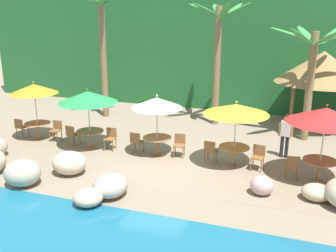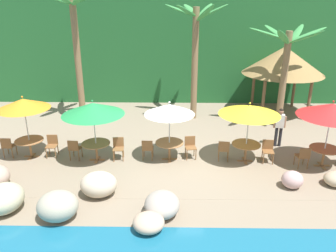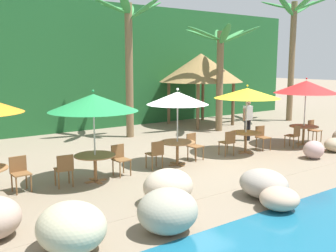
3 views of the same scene
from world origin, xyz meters
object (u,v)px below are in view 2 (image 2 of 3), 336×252
(chair_white_seaward, at_px, (190,146))
(palapa_hut, at_px, (284,61))
(umbrella_orange, at_px, (23,104))
(palm_tree_nearest, at_px, (76,36))
(chair_yellow_inland, at_px, (224,149))
(dining_table_orange, at_px, (30,143))
(dining_table_white, at_px, (169,145))
(dining_table_green, at_px, (96,146))
(umbrella_green, at_px, (93,109))
(umbrella_yellow, at_px, (249,110))
(chair_green_seaward, at_px, (118,147))
(umbrella_white, at_px, (169,109))
(chair_red_inland, at_px, (303,156))
(chair_orange_seaward, at_px, (52,144))
(chair_green_inland, at_px, (74,148))
(waiter_in_white, at_px, (280,125))
(chair_white_inland, at_px, (148,148))
(dining_table_red, at_px, (324,151))
(dining_table_yellow, at_px, (246,147))
(umbrella_red, at_px, (332,110))
(chair_orange_inland, at_px, (8,146))
(palm_tree_second, at_px, (195,44))
(chair_yellow_seaward, at_px, (268,149))
(palm_tree_third, at_px, (286,58))

(chair_white_seaward, xyz_separation_m, palapa_hut, (5.09, 5.59, 2.38))
(umbrella_orange, bearing_deg, palm_tree_nearest, 76.86)
(chair_yellow_inland, bearing_deg, dining_table_orange, 178.27)
(dining_table_white, bearing_deg, dining_table_green, -177.70)
(umbrella_green, relative_size, umbrella_yellow, 1.03)
(chair_green_seaward, distance_m, umbrella_white, 2.56)
(umbrella_white, xyz_separation_m, chair_red_inland, (4.98, -0.64, -1.58))
(chair_orange_seaward, relative_size, chair_green_inland, 1.00)
(chair_green_inland, bearing_deg, umbrella_green, -0.12)
(chair_yellow_inland, distance_m, waiter_in_white, 2.96)
(umbrella_orange, height_order, chair_white_inland, umbrella_orange)
(dining_table_red, bearing_deg, chair_orange_seaward, 176.10)
(chair_green_seaward, height_order, dining_table_yellow, chair_green_seaward)
(umbrella_orange, relative_size, palapa_hut, 0.60)
(dining_table_green, relative_size, umbrella_red, 0.42)
(dining_table_white, distance_m, chair_white_seaward, 0.86)
(chair_orange_inland, height_order, umbrella_green, umbrella_green)
(chair_white_inland, distance_m, palm_tree_nearest, 6.93)
(umbrella_white, height_order, palm_tree_second, palm_tree_second)
(palm_tree_second, xyz_separation_m, waiter_in_white, (3.42, -3.57, -2.88))
(umbrella_orange, relative_size, dining_table_orange, 2.31)
(chair_green_seaward, height_order, palm_tree_nearest, palm_tree_nearest)
(umbrella_yellow, relative_size, dining_table_red, 2.20)
(dining_table_green, xyz_separation_m, palm_tree_nearest, (-1.70, 4.57, 3.64))
(umbrella_white, bearing_deg, chair_red_inland, -7.33)
(waiter_in_white, bearing_deg, chair_red_inland, -80.23)
(umbrella_orange, height_order, palapa_hut, palapa_hut)
(umbrella_orange, height_order, chair_orange_seaward, umbrella_orange)
(chair_green_seaward, bearing_deg, dining_table_orange, 178.56)
(dining_table_orange, distance_m, umbrella_green, 3.11)
(dining_table_orange, bearing_deg, chair_orange_seaward, 8.27)
(chair_white_inland, distance_m, palm_tree_second, 6.36)
(palapa_hut, height_order, waiter_in_white, palapa_hut)
(dining_table_yellow, bearing_deg, chair_yellow_inland, 179.67)
(chair_orange_inland, bearing_deg, chair_yellow_seaward, -0.93)
(chair_yellow_inland, distance_m, palm_tree_second, 6.12)
(chair_orange_inland, xyz_separation_m, umbrella_yellow, (9.37, -0.17, 1.61))
(chair_green_seaward, height_order, chair_white_seaward, same)
(chair_orange_seaward, height_order, chair_white_seaward, same)
(chair_orange_seaward, relative_size, umbrella_white, 0.36)
(chair_yellow_inland, height_order, chair_red_inland, same)
(chair_green_seaward, relative_size, umbrella_white, 0.36)
(umbrella_orange, bearing_deg, dining_table_red, -3.00)
(chair_white_inland, relative_size, palm_tree_third, 0.18)
(chair_orange_inland, xyz_separation_m, palm_tree_second, (7.62, 4.87, 3.35))
(chair_orange_inland, height_order, palapa_hut, palapa_hut)
(chair_yellow_inland, relative_size, waiter_in_white, 0.51)
(umbrella_green, bearing_deg, dining_table_yellow, 0.15)
(umbrella_red, height_order, dining_table_red, umbrella_red)
(chair_white_seaward, bearing_deg, palapa_hut, 47.69)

